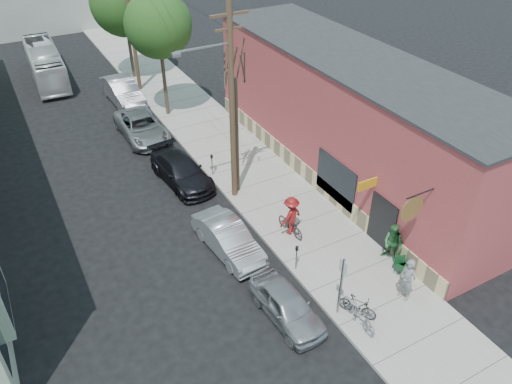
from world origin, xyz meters
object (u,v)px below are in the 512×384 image
patio_chair_a (402,266)px  parking_meter_far (212,161)px  utility_pole_near (231,102)px  parked_bike_a (358,306)px  patron_green (393,243)px  tree_leafy_mid (158,25)px  car_4 (123,91)px  patron_grey (407,280)px  car_2 (181,171)px  bus (45,63)px  patio_chair_b (401,261)px  car_0 (287,305)px  sign_post (341,281)px  parking_meter_near (297,254)px  car_3 (142,127)px  parked_bike_b (359,312)px  tree_leafy_far (123,3)px  car_1 (228,238)px  cyclist (291,216)px  tree_bare (236,138)px

patio_chair_a → parking_meter_far: bearing=128.9°
utility_pole_near → parked_bike_a: (0.54, -9.55, -4.79)m
patron_green → parked_bike_a: patron_green is taller
tree_leafy_mid → parked_bike_a: tree_leafy_mid is taller
car_4 → patron_grey: bearing=-82.5°
parking_meter_far → car_2: size_ratio=0.25×
parking_meter_far → bus: (-5.42, 18.99, 0.31)m
patio_chair_b → car_0: (-5.61, 0.20, 0.06)m
sign_post → parked_bike_a: size_ratio=1.80×
parking_meter_near → car_3: size_ratio=0.24×
parked_bike_b → car_4: size_ratio=0.39×
parking_meter_near → parked_bike_a: 3.39m
tree_leafy_far → patio_chair_a: bearing=-83.3°
utility_pole_near → patio_chair_a: 10.56m
car_1 → patron_green: bearing=-40.2°
tree_leafy_mid → patron_grey: tree_leafy_mid is taller
car_0 → tree_leafy_mid: bearing=80.5°
parking_meter_near → tree_leafy_mid: bearing=88.1°
cyclist → tree_leafy_mid: bearing=-103.9°
patio_chair_a → car_1: car_1 is taller
car_2 → tree_bare: bearing=-51.7°
patio_chair_b → bus: size_ratio=0.09×
patio_chair_b → parking_meter_far: bearing=86.3°
tree_leafy_far → patio_chair_b: (3.35, -26.70, -5.17)m
sign_post → bus: sign_post is taller
tree_leafy_far → cyclist: bearing=-88.6°
parking_meter_far → car_2: (-1.68, 0.34, -0.27)m
patio_chair_b → car_3: bearing=85.3°
tree_leafy_mid → patio_chair_b: bearing=-80.1°
parking_meter_far → patron_grey: (2.90, -12.05, 0.15)m
patio_chair_a → patron_grey: 1.46m
parking_meter_far → car_4: 12.04m
tree_leafy_far → car_2: 16.58m
car_3 → patio_chair_a: bearing=-72.0°
parked_bike_b → car_2: bearing=101.4°
tree_leafy_far → patron_green: (3.40, -26.04, -4.68)m
cyclist → car_3: 13.01m
parking_meter_far → bus: 19.75m
utility_pole_near → car_3: utility_pole_near is taller
car_4 → parking_meter_far: bearing=-85.8°
tree_leafy_mid → car_0: size_ratio=2.11×
utility_pole_near → patio_chair_a: bearing=-67.5°
patron_green → car_2: patron_green is taller
parking_meter_near → parking_meter_far: (0.00, 8.55, 0.00)m
sign_post → tree_leafy_far: size_ratio=0.35×
sign_post → parking_meter_far: size_ratio=2.26×
parking_meter_near → tree_leafy_mid: (0.55, 16.99, 5.13)m
patio_chair_b → car_2: 12.39m
tree_leafy_mid → bus: size_ratio=0.87×
parking_meter_near → patron_grey: size_ratio=0.63×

